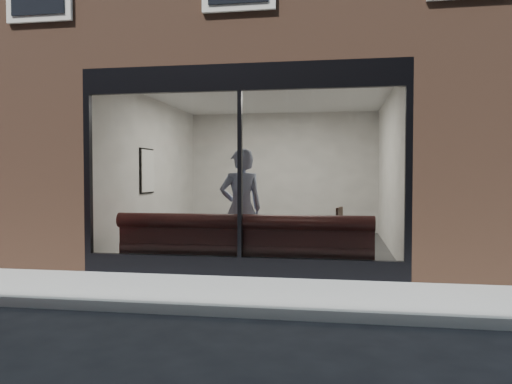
% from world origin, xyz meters
% --- Properties ---
extents(ground, '(120.00, 120.00, 0.00)m').
position_xyz_m(ground, '(0.00, 0.00, 0.00)').
color(ground, black).
rests_on(ground, ground).
extents(sidewalk_near, '(40.00, 2.00, 0.01)m').
position_xyz_m(sidewalk_near, '(0.00, 1.00, 0.01)').
color(sidewalk_near, gray).
rests_on(sidewalk_near, ground).
extents(kerb_near, '(40.00, 0.10, 0.12)m').
position_xyz_m(kerb_near, '(0.00, -0.05, 0.06)').
color(kerb_near, gray).
rests_on(kerb_near, ground).
extents(host_building_pier_left, '(2.50, 12.00, 3.20)m').
position_xyz_m(host_building_pier_left, '(-3.75, 8.00, 1.60)').
color(host_building_pier_left, brown).
rests_on(host_building_pier_left, ground).
extents(host_building_pier_right, '(2.50, 12.00, 3.20)m').
position_xyz_m(host_building_pier_right, '(3.75, 8.00, 1.60)').
color(host_building_pier_right, brown).
rests_on(host_building_pier_right, ground).
extents(host_building_backfill, '(5.00, 6.00, 3.20)m').
position_xyz_m(host_building_backfill, '(0.00, 11.00, 1.60)').
color(host_building_backfill, brown).
rests_on(host_building_backfill, ground).
extents(cafe_floor, '(6.00, 6.00, 0.00)m').
position_xyz_m(cafe_floor, '(0.00, 5.00, 0.02)').
color(cafe_floor, '#2D2D30').
rests_on(cafe_floor, ground).
extents(cafe_ceiling, '(6.00, 6.00, 0.00)m').
position_xyz_m(cafe_ceiling, '(0.00, 5.00, 3.19)').
color(cafe_ceiling, white).
rests_on(cafe_ceiling, host_building_upper).
extents(cafe_wall_back, '(5.00, 0.00, 5.00)m').
position_xyz_m(cafe_wall_back, '(0.00, 7.99, 1.60)').
color(cafe_wall_back, beige).
rests_on(cafe_wall_back, ground).
extents(cafe_wall_left, '(0.00, 6.00, 6.00)m').
position_xyz_m(cafe_wall_left, '(-2.49, 5.00, 1.60)').
color(cafe_wall_left, beige).
rests_on(cafe_wall_left, ground).
extents(cafe_wall_right, '(0.00, 6.00, 6.00)m').
position_xyz_m(cafe_wall_right, '(2.49, 5.00, 1.60)').
color(cafe_wall_right, beige).
rests_on(cafe_wall_right, ground).
extents(storefront_kick, '(5.00, 0.10, 0.30)m').
position_xyz_m(storefront_kick, '(0.00, 2.05, 0.15)').
color(storefront_kick, black).
rests_on(storefront_kick, ground).
extents(storefront_header, '(5.00, 0.10, 0.40)m').
position_xyz_m(storefront_header, '(0.00, 2.05, 3.00)').
color(storefront_header, black).
rests_on(storefront_header, host_building_upper).
extents(storefront_mullion, '(0.06, 0.10, 2.50)m').
position_xyz_m(storefront_mullion, '(0.00, 2.05, 1.55)').
color(storefront_mullion, black).
rests_on(storefront_mullion, storefront_kick).
extents(storefront_glass, '(4.80, 0.00, 4.80)m').
position_xyz_m(storefront_glass, '(0.00, 2.02, 1.55)').
color(storefront_glass, white).
rests_on(storefront_glass, storefront_kick).
extents(banquette, '(4.00, 0.55, 0.45)m').
position_xyz_m(banquette, '(0.00, 2.45, 0.23)').
color(banquette, '#351413').
rests_on(banquette, cafe_floor).
extents(person, '(0.85, 0.73, 1.97)m').
position_xyz_m(person, '(-0.12, 2.76, 0.98)').
color(person, '#9BA7CB').
rests_on(person, cafe_floor).
extents(cafe_table_left, '(0.84, 0.84, 0.04)m').
position_xyz_m(cafe_table_left, '(-0.54, 3.00, 0.74)').
color(cafe_table_left, black).
rests_on(cafe_table_left, cafe_floor).
extents(cafe_table_right, '(0.76, 0.76, 0.04)m').
position_xyz_m(cafe_table_right, '(1.14, 3.00, 0.74)').
color(cafe_table_right, black).
rests_on(cafe_table_right, cafe_floor).
extents(cafe_chair_left, '(0.43, 0.43, 0.04)m').
position_xyz_m(cafe_chair_left, '(-0.61, 3.78, 0.24)').
color(cafe_chair_left, black).
rests_on(cafe_chair_left, cafe_floor).
extents(cafe_chair_right, '(0.51, 0.51, 0.04)m').
position_xyz_m(cafe_chair_right, '(1.30, 3.93, 0.24)').
color(cafe_chair_right, black).
rests_on(cafe_chair_right, cafe_floor).
extents(wall_poster, '(0.02, 0.66, 0.87)m').
position_xyz_m(wall_poster, '(-2.45, 4.55, 1.62)').
color(wall_poster, white).
rests_on(wall_poster, cafe_wall_left).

